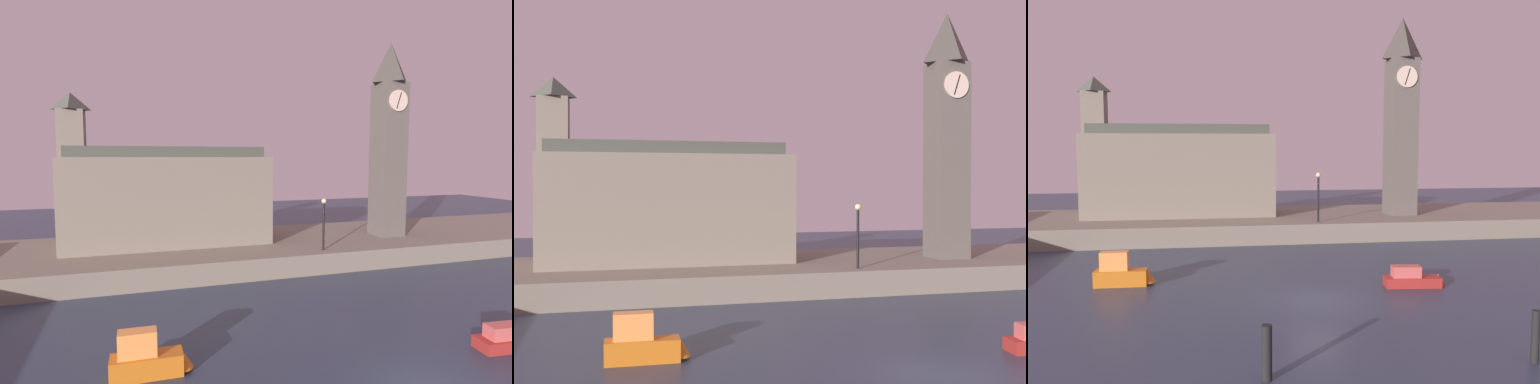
# 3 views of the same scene
# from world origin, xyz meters

# --- Properties ---
(far_embankment) EXTENTS (70.00, 12.00, 1.50)m
(far_embankment) POSITION_xyz_m (0.00, 20.00, 0.75)
(far_embankment) COLOR slate
(far_embankment) RESTS_ON ground
(clock_tower) EXTENTS (2.51, 2.55, 16.44)m
(clock_tower) POSITION_xyz_m (11.22, 18.69, 10.00)
(clock_tower) COLOR #5B544C
(clock_tower) RESTS_ON far_embankment
(parliament_hall) EXTENTS (15.51, 5.18, 11.42)m
(parliament_hall) POSITION_xyz_m (-7.65, 20.75, 5.28)
(parliament_hall) COLOR slate
(parliament_hall) RESTS_ON far_embankment
(streetlamp) EXTENTS (0.36, 0.36, 3.80)m
(streetlamp) POSITION_xyz_m (3.35, 15.18, 3.88)
(streetlamp) COLOR black
(streetlamp) RESTS_ON far_embankment
(boat_patrol_orange) EXTENTS (3.14, 0.99, 1.82)m
(boat_patrol_orange) POSITION_xyz_m (-9.55, 4.18, 0.66)
(boat_patrol_orange) COLOR orange
(boat_patrol_orange) RESTS_ON ground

